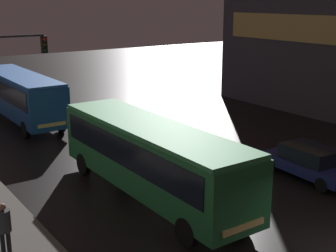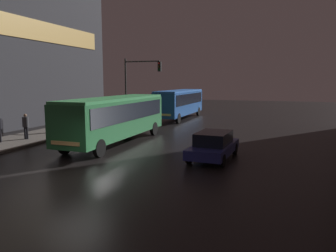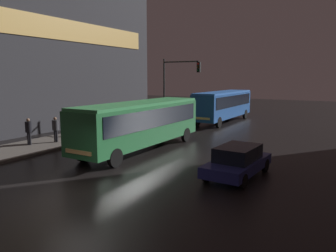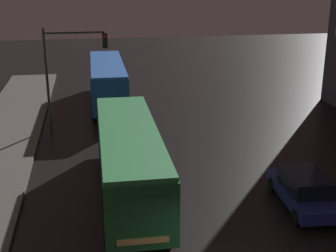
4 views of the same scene
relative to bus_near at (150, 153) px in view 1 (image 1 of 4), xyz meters
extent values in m
cube|color=#E0B25B|center=(16.10, 5.62, 4.00)|extent=(0.24, 13.94, 1.80)
cube|color=#236B38|center=(0.00, 0.00, -0.16)|extent=(2.56, 10.69, 2.36)
cube|color=black|center=(0.00, 0.00, 0.27)|extent=(2.62, 9.83, 1.10)
cube|color=#399252|center=(0.00, 0.00, 1.10)|extent=(2.51, 10.47, 0.16)
cube|color=#F4CC72|center=(-0.05, -5.35, -0.95)|extent=(1.73, 0.12, 0.20)
cylinder|color=black|center=(1.10, -3.94, -1.40)|extent=(0.26, 1.00, 1.00)
cylinder|color=black|center=(-1.17, -3.92, -1.40)|extent=(0.26, 1.00, 1.00)
cylinder|color=black|center=(1.17, 3.92, -1.40)|extent=(0.26, 1.00, 1.00)
cylinder|color=black|center=(-1.10, 3.94, -1.40)|extent=(0.26, 1.00, 1.00)
cube|color=#194793|center=(-0.20, 15.12, -0.13)|extent=(2.44, 10.66, 2.42)
cube|color=black|center=(-0.20, 15.12, 0.33)|extent=(2.50, 9.81, 1.10)
cube|color=blue|center=(-0.20, 15.12, 1.16)|extent=(2.39, 10.45, 0.16)
cube|color=#F4CC72|center=(-0.25, 9.78, -0.95)|extent=(1.65, 0.11, 0.20)
cylinder|color=black|center=(0.84, 11.19, -1.40)|extent=(0.26, 1.00, 1.00)
cylinder|color=black|center=(-1.31, 11.21, -1.40)|extent=(0.26, 1.00, 1.00)
cylinder|color=black|center=(0.91, 19.03, -1.40)|extent=(0.26, 1.00, 1.00)
cube|color=navy|center=(7.06, -2.26, -1.35)|extent=(2.14, 4.49, 0.50)
cube|color=black|center=(7.06, -2.26, -0.77)|extent=(1.74, 2.51, 0.65)
cylinder|color=black|center=(6.11, -3.70, -1.58)|extent=(0.24, 0.65, 0.64)
cylinder|color=black|center=(8.00, -0.83, -1.58)|extent=(0.24, 0.65, 0.64)
cylinder|color=black|center=(6.30, -0.72, -1.58)|extent=(0.24, 0.65, 0.64)
cylinder|color=black|center=(-6.31, -1.39, -1.33)|extent=(0.14, 0.14, 0.83)
cylinder|color=black|center=(-6.13, -1.39, -1.33)|extent=(0.14, 0.14, 0.83)
cylinder|color=#333338|center=(-6.22, -1.39, -0.56)|extent=(0.59, 0.59, 0.69)
sphere|color=#8C664C|center=(-6.22, -1.39, -0.11)|extent=(0.22, 0.22, 0.22)
cylinder|color=#2D2D2D|center=(-2.23, 9.55, 4.06)|extent=(3.52, 0.12, 0.12)
cube|color=black|center=(-0.47, 9.55, 3.56)|extent=(0.30, 0.24, 0.90)
sphere|color=red|center=(-0.47, 9.41, 3.84)|extent=(0.18, 0.18, 0.18)
sphere|color=#3B2B07|center=(-0.47, 9.41, 3.56)|extent=(0.18, 0.18, 0.18)
sphere|color=black|center=(-0.47, 9.41, 3.28)|extent=(0.18, 0.18, 0.18)
camera|label=1|loc=(-9.59, -14.77, 5.93)|focal=50.00mm
camera|label=2|loc=(10.41, -19.25, 2.24)|focal=35.00mm
camera|label=3|loc=(11.71, -16.78, 2.76)|focal=35.00mm
camera|label=4|loc=(-1.50, -18.65, 7.40)|focal=50.00mm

